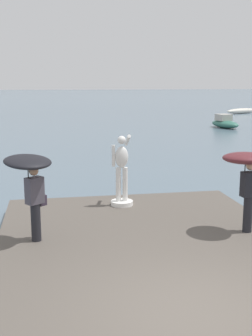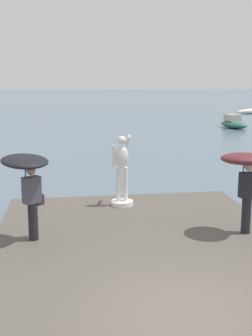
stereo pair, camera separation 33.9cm
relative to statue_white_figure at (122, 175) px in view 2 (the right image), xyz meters
The scene contains 6 objects.
ground_plane 33.97m from the statue_white_figure, 89.85° to the left, with size 400.00×400.00×0.00m, color slate.
pier 4.11m from the statue_white_figure, 88.68° to the right, with size 6.78×10.20×0.40m, color #564F47.
statue_white_figure is the anchor object (origin of this frame).
onlooker_left 3.62m from the statue_white_figure, 134.19° to the right, with size 1.47×1.47×2.02m.
onlooker_right 3.81m from the statue_white_figure, 47.96° to the right, with size 1.21×1.21×1.96m.
boat_leftward 27.29m from the statue_white_figure, 60.96° to the left, with size 2.11×3.70×1.19m.
Camera 2 is at (-1.77, -6.04, 3.95)m, focal length 46.01 mm.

